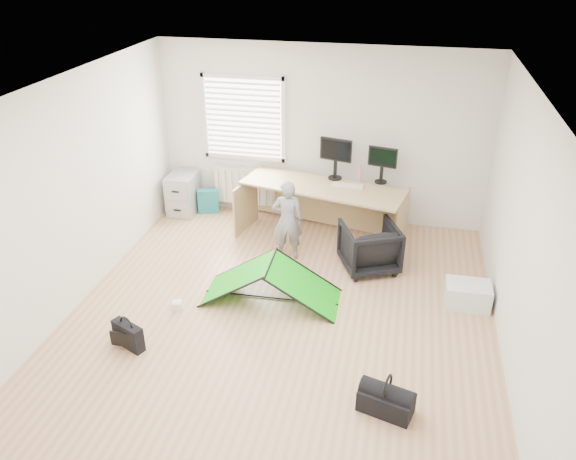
% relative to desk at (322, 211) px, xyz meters
% --- Properties ---
extents(ground, '(5.50, 5.50, 0.00)m').
position_rel_desk_xyz_m(ground, '(-0.14, -2.09, -0.40)').
color(ground, tan).
rests_on(ground, ground).
extents(back_wall, '(5.00, 0.02, 2.70)m').
position_rel_desk_xyz_m(back_wall, '(-0.14, 0.66, 0.95)').
color(back_wall, silver).
rests_on(back_wall, ground).
extents(window, '(1.20, 0.06, 1.20)m').
position_rel_desk_xyz_m(window, '(-1.34, 0.62, 1.15)').
color(window, silver).
rests_on(window, back_wall).
extents(radiator, '(1.00, 0.12, 0.60)m').
position_rel_desk_xyz_m(radiator, '(-1.34, 0.58, 0.05)').
color(radiator, silver).
rests_on(radiator, back_wall).
extents(desk, '(2.48, 1.25, 0.81)m').
position_rel_desk_xyz_m(desk, '(0.00, 0.00, 0.00)').
color(desk, tan).
rests_on(desk, ground).
extents(filing_cabinet, '(0.43, 0.57, 0.66)m').
position_rel_desk_xyz_m(filing_cabinet, '(-2.32, 0.32, -0.08)').
color(filing_cabinet, '#A4A7A9').
rests_on(filing_cabinet, ground).
extents(monitor_left, '(0.49, 0.21, 0.46)m').
position_rel_desk_xyz_m(monitor_left, '(0.14, 0.33, 0.64)').
color(monitor_left, black).
rests_on(monitor_left, desk).
extents(monitor_right, '(0.43, 0.17, 0.40)m').
position_rel_desk_xyz_m(monitor_right, '(0.82, 0.32, 0.61)').
color(monitor_right, black).
rests_on(monitor_right, desk).
extents(keyboard, '(0.45, 0.17, 0.02)m').
position_rel_desk_xyz_m(keyboard, '(0.36, 0.07, 0.41)').
color(keyboard, beige).
rests_on(keyboard, desk).
extents(thermos, '(0.07, 0.07, 0.23)m').
position_rel_desk_xyz_m(thermos, '(0.50, 0.35, 0.52)').
color(thermos, '#D27583').
rests_on(thermos, desk).
extents(office_chair, '(0.93, 0.94, 0.66)m').
position_rel_desk_xyz_m(office_chair, '(0.78, -0.79, -0.08)').
color(office_chair, black).
rests_on(office_chair, ground).
extents(person, '(0.46, 0.35, 1.16)m').
position_rel_desk_xyz_m(person, '(-0.36, -0.73, 0.17)').
color(person, gray).
rests_on(person, ground).
extents(kite, '(1.72, 0.80, 0.52)m').
position_rel_desk_xyz_m(kite, '(-0.34, -1.79, -0.14)').
color(kite, '#12B611').
rests_on(kite, ground).
extents(storage_crate, '(0.54, 0.38, 0.30)m').
position_rel_desk_xyz_m(storage_crate, '(2.04, -1.40, -0.25)').
color(storage_crate, silver).
rests_on(storage_crate, ground).
extents(tote_bag, '(0.36, 0.24, 0.39)m').
position_rel_desk_xyz_m(tote_bag, '(-1.93, 0.41, -0.21)').
color(tote_bag, '#1D777B').
rests_on(tote_bag, ground).
extents(laptop_bag, '(0.41, 0.27, 0.30)m').
position_rel_desk_xyz_m(laptop_bag, '(-1.65, -3.01, -0.26)').
color(laptop_bag, black).
rests_on(laptop_bag, ground).
extents(white_box, '(0.13, 0.13, 0.11)m').
position_rel_desk_xyz_m(white_box, '(-1.40, -2.25, -0.35)').
color(white_box, silver).
rests_on(white_box, ground).
extents(duffel_bag, '(0.57, 0.39, 0.22)m').
position_rel_desk_xyz_m(duffel_bag, '(1.18, -3.37, -0.29)').
color(duffel_bag, black).
rests_on(duffel_bag, ground).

